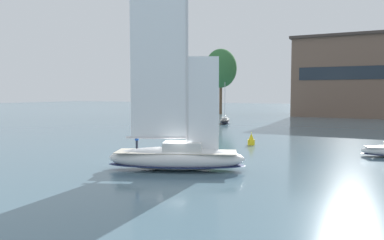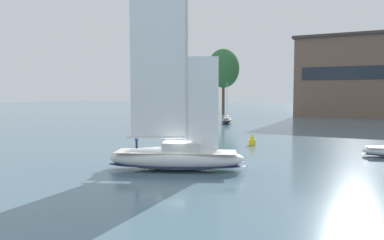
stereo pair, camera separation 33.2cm
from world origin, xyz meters
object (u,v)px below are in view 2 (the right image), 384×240
Objects in this scene: sailboat_moored_mid_channel at (227,121)px; tree_shore_center at (192,81)px; tree_shore_left at (223,68)px; sailboat_moored_far_slip at (170,113)px; sailboat_main at (176,155)px; channel_buoy at (252,140)px.

tree_shore_center is at bearing 127.54° from sailboat_moored_mid_channel.
sailboat_moored_far_slip is at bearing -131.16° from tree_shore_left.
tree_shore_left is 2.18× the size of sailboat_moored_far_slip.
tree_shore_center is 1.63× the size of sailboat_moored_far_slip.
sailboat_main is 17.40m from channel_buoy.
sailboat_main is 1.76× the size of sailboat_moored_far_slip.
sailboat_moored_far_slip reaches higher than channel_buoy.
sailboat_moored_mid_channel is at bearing -66.61° from tree_shore_left.
tree_shore_center reaches higher than sailboat_moored_far_slip.
sailboat_moored_mid_channel is at bearing -52.46° from tree_shore_center.
sailboat_moored_mid_channel is (13.73, -31.75, -13.21)m from tree_shore_left.
channel_buoy is (39.90, -48.13, 0.01)m from sailboat_moored_far_slip.
tree_shore_left is 2.26× the size of sailboat_moored_mid_channel.
sailboat_moored_far_slip is at bearing 129.66° from channel_buoy.
tree_shore_left reaches higher than sailboat_moored_mid_channel.
tree_shore_left reaches higher than sailboat_moored_far_slip.
channel_buoy is (1.13, 17.35, -0.60)m from sailboat_main.
tree_shore_center is 0.93× the size of sailboat_main.
tree_shore_left is at bearing 48.84° from sailboat_moored_far_slip.
sailboat_moored_far_slip is 62.52m from channel_buoy.
tree_shore_left is 21.65m from sailboat_moored_far_slip.
sailboat_main is at bearing -70.69° from tree_shore_left.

